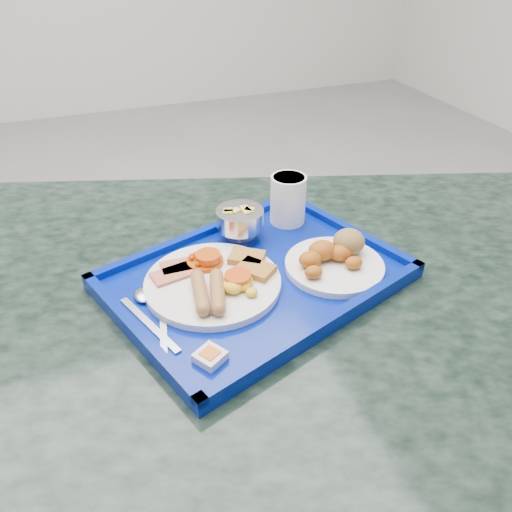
{
  "coord_description": "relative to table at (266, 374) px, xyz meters",
  "views": [
    {
      "loc": [
        -0.15,
        -1.36,
        1.37
      ],
      "look_at": [
        0.1,
        -0.71,
        0.89
      ],
      "focal_mm": 35.0,
      "sensor_mm": 36.0,
      "label": 1
    }
  ],
  "objects": [
    {
      "name": "floor",
      "position": [
        -0.11,
        0.73,
        -0.62
      ],
      "size": [
        6.0,
        6.0,
        0.0
      ],
      "primitive_type": "plane",
      "color": "gray",
      "rests_on": "ground"
    },
    {
      "name": "main_plate",
      "position": [
        -0.09,
        0.02,
        0.24
      ],
      "size": [
        0.23,
        0.23,
        0.04
      ],
      "rotation": [
        0.0,
        0.0,
        -0.31
      ],
      "color": "white",
      "rests_on": "tray"
    },
    {
      "name": "table",
      "position": [
        0.0,
        0.0,
        0.0
      ],
      "size": [
        1.55,
        1.26,
        0.84
      ],
      "rotation": [
        0.0,
        0.0,
        -0.32
      ],
      "color": "gray",
      "rests_on": "floor"
    },
    {
      "name": "spoon",
      "position": [
        -0.2,
        0.01,
        0.24
      ],
      "size": [
        0.05,
        0.17,
        0.01
      ],
      "rotation": [
        0.0,
        0.0,
        -0.19
      ],
      "color": "#ADADAF",
      "rests_on": "tray"
    },
    {
      "name": "jam_packet",
      "position": [
        -0.14,
        -0.14,
        0.24
      ],
      "size": [
        0.05,
        0.05,
        0.02
      ],
      "rotation": [
        0.0,
        0.0,
        0.55
      ],
      "color": "silver",
      "rests_on": "tray"
    },
    {
      "name": "juice_cup",
      "position": [
        0.11,
        0.18,
        0.28
      ],
      "size": [
        0.07,
        0.07,
        0.1
      ],
      "color": "white",
      "rests_on": "tray"
    },
    {
      "name": "knife",
      "position": [
        -0.21,
        -0.04,
        0.23
      ],
      "size": [
        0.07,
        0.15,
        0.0
      ],
      "primitive_type": "cube",
      "rotation": [
        0.0,
        0.0,
        0.36
      ],
      "color": "#ADADAF",
      "rests_on": "tray"
    },
    {
      "name": "bread_plate",
      "position": [
        0.13,
        -0.0,
        0.25
      ],
      "size": [
        0.17,
        0.17,
        0.06
      ],
      "rotation": [
        0.0,
        0.0,
        0.23
      ],
      "color": "white",
      "rests_on": "tray"
    },
    {
      "name": "fruit_bowl",
      "position": [
        0.0,
        0.15,
        0.27
      ],
      "size": [
        0.09,
        0.09,
        0.06
      ],
      "color": "#ADADAF",
      "rests_on": "tray"
    },
    {
      "name": "tray",
      "position": [
        -0.01,
        0.02,
        0.22
      ],
      "size": [
        0.57,
        0.49,
        0.03
      ],
      "rotation": [
        0.0,
        0.0,
        0.33
      ],
      "color": "#021888",
      "rests_on": "table"
    }
  ]
}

